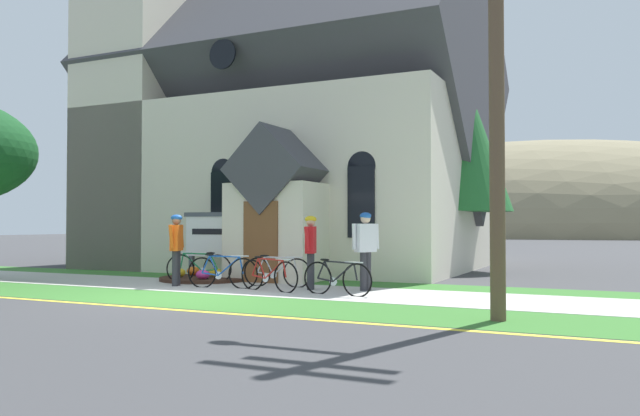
{
  "coord_description": "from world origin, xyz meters",
  "views": [
    {
      "loc": [
        8.3,
        -10.68,
        1.5
      ],
      "look_at": [
        1.87,
        2.92,
        1.89
      ],
      "focal_mm": 35.7,
      "sensor_mm": 36.0,
      "label": 1
    }
  ],
  "objects_px": {
    "bicycle_orange": "(222,272)",
    "bicycle_black": "(199,268)",
    "bicycle_red": "(337,278)",
    "roadside_conifer": "(461,137)",
    "church_sign": "(218,236)",
    "cyclist_in_orange_jersey": "(311,246)",
    "utility_pole": "(489,29)",
    "bicycle_green": "(277,271)",
    "bicycle_silver": "(269,275)",
    "cyclist_in_blue_jersey": "(176,244)",
    "cyclist_in_red_jersey": "(366,244)"
  },
  "relations": [
    {
      "from": "bicycle_orange",
      "to": "bicycle_black",
      "type": "bearing_deg",
      "value": 146.24
    },
    {
      "from": "bicycle_red",
      "to": "roadside_conifer",
      "type": "bearing_deg",
      "value": 83.88
    },
    {
      "from": "church_sign",
      "to": "cyclist_in_orange_jersey",
      "type": "distance_m",
      "value": 3.98
    },
    {
      "from": "bicycle_red",
      "to": "roadside_conifer",
      "type": "distance_m",
      "value": 8.87
    },
    {
      "from": "utility_pole",
      "to": "bicycle_green",
      "type": "bearing_deg",
      "value": 150.27
    },
    {
      "from": "bicycle_silver",
      "to": "cyclist_in_orange_jersey",
      "type": "distance_m",
      "value": 1.17
    },
    {
      "from": "bicycle_silver",
      "to": "utility_pole",
      "type": "xyz_separation_m",
      "value": [
        5.32,
        -2.27,
        4.23
      ]
    },
    {
      "from": "bicycle_black",
      "to": "cyclist_in_orange_jersey",
      "type": "bearing_deg",
      "value": -5.67
    },
    {
      "from": "bicycle_green",
      "to": "cyclist_in_blue_jersey",
      "type": "distance_m",
      "value": 2.55
    },
    {
      "from": "bicycle_red",
      "to": "bicycle_silver",
      "type": "relative_size",
      "value": 0.99
    },
    {
      "from": "bicycle_silver",
      "to": "cyclist_in_blue_jersey",
      "type": "xyz_separation_m",
      "value": [
        -2.62,
        0.06,
        0.66
      ]
    },
    {
      "from": "church_sign",
      "to": "utility_pole",
      "type": "bearing_deg",
      "value": -28.83
    },
    {
      "from": "church_sign",
      "to": "cyclist_in_orange_jersey",
      "type": "relative_size",
      "value": 1.28
    },
    {
      "from": "cyclist_in_red_jersey",
      "to": "roadside_conifer",
      "type": "relative_size",
      "value": 0.26
    },
    {
      "from": "bicycle_black",
      "to": "bicycle_orange",
      "type": "distance_m",
      "value": 1.55
    },
    {
      "from": "bicycle_orange",
      "to": "utility_pole",
      "type": "xyz_separation_m",
      "value": [
        6.65,
        -2.39,
        4.22
      ]
    },
    {
      "from": "bicycle_red",
      "to": "bicycle_silver",
      "type": "distance_m",
      "value": 1.72
    },
    {
      "from": "church_sign",
      "to": "bicycle_orange",
      "type": "height_order",
      "value": "church_sign"
    },
    {
      "from": "bicycle_black",
      "to": "bicycle_silver",
      "type": "bearing_deg",
      "value": -20.61
    },
    {
      "from": "utility_pole",
      "to": "bicycle_red",
      "type": "bearing_deg",
      "value": 148.96
    },
    {
      "from": "church_sign",
      "to": "cyclist_in_blue_jersey",
      "type": "relative_size",
      "value": 1.25
    },
    {
      "from": "bicycle_black",
      "to": "bicycle_orange",
      "type": "height_order",
      "value": "bicycle_orange"
    },
    {
      "from": "bicycle_green",
      "to": "roadside_conifer",
      "type": "distance_m",
      "value": 8.41
    },
    {
      "from": "bicycle_black",
      "to": "bicycle_green",
      "type": "bearing_deg",
      "value": -0.62
    },
    {
      "from": "cyclist_in_red_jersey",
      "to": "church_sign",
      "type": "bearing_deg",
      "value": 165.17
    },
    {
      "from": "bicycle_black",
      "to": "bicycle_orange",
      "type": "xyz_separation_m",
      "value": [
        1.29,
        -0.86,
        -0.0
      ]
    },
    {
      "from": "bicycle_green",
      "to": "roadside_conifer",
      "type": "height_order",
      "value": "roadside_conifer"
    },
    {
      "from": "bicycle_black",
      "to": "roadside_conifer",
      "type": "relative_size",
      "value": 0.25
    },
    {
      "from": "cyclist_in_blue_jersey",
      "to": "bicycle_red",
      "type": "bearing_deg",
      "value": -2.07
    },
    {
      "from": "bicycle_orange",
      "to": "bicycle_red",
      "type": "bearing_deg",
      "value": -4.14
    },
    {
      "from": "bicycle_green",
      "to": "cyclist_in_red_jersey",
      "type": "xyz_separation_m",
      "value": [
        2.29,
        0.01,
        0.69
      ]
    },
    {
      "from": "bicycle_black",
      "to": "utility_pole",
      "type": "xyz_separation_m",
      "value": [
        7.94,
        -3.25,
        4.21
      ]
    },
    {
      "from": "roadside_conifer",
      "to": "bicycle_silver",
      "type": "bearing_deg",
      "value": -108.19
    },
    {
      "from": "church_sign",
      "to": "bicycle_silver",
      "type": "xyz_separation_m",
      "value": [
        2.9,
        -2.26,
        -0.82
      ]
    },
    {
      "from": "bicycle_black",
      "to": "bicycle_green",
      "type": "distance_m",
      "value": 2.29
    },
    {
      "from": "bicycle_silver",
      "to": "utility_pole",
      "type": "bearing_deg",
      "value": -23.07
    },
    {
      "from": "bicycle_black",
      "to": "cyclist_in_orange_jersey",
      "type": "relative_size",
      "value": 0.98
    },
    {
      "from": "church_sign",
      "to": "cyclist_in_orange_jersey",
      "type": "xyz_separation_m",
      "value": [
        3.64,
        -1.61,
        -0.19
      ]
    },
    {
      "from": "church_sign",
      "to": "utility_pole",
      "type": "xyz_separation_m",
      "value": [
        8.23,
        -4.53,
        3.41
      ]
    },
    {
      "from": "utility_pole",
      "to": "roadside_conifer",
      "type": "height_order",
      "value": "utility_pole"
    },
    {
      "from": "bicycle_orange",
      "to": "cyclist_in_red_jersey",
      "type": "bearing_deg",
      "value": 14.53
    },
    {
      "from": "cyclist_in_blue_jersey",
      "to": "cyclist_in_red_jersey",
      "type": "bearing_deg",
      "value": 11.32
    },
    {
      "from": "utility_pole",
      "to": "bicycle_silver",
      "type": "bearing_deg",
      "value": 156.93
    },
    {
      "from": "bicycle_red",
      "to": "cyclist_in_red_jersey",
      "type": "bearing_deg",
      "value": 77.51
    },
    {
      "from": "bicycle_black",
      "to": "roadside_conifer",
      "type": "xyz_separation_m",
      "value": [
        5.19,
        6.83,
        3.91
      ]
    },
    {
      "from": "cyclist_in_blue_jersey",
      "to": "bicycle_black",
      "type": "bearing_deg",
      "value": 90.19
    },
    {
      "from": "church_sign",
      "to": "cyclist_in_red_jersey",
      "type": "distance_m",
      "value": 5.03
    },
    {
      "from": "bicycle_silver",
      "to": "roadside_conifer",
      "type": "xyz_separation_m",
      "value": [
        2.57,
        7.82,
        3.92
      ]
    },
    {
      "from": "bicycle_green",
      "to": "cyclist_in_orange_jersey",
      "type": "height_order",
      "value": "cyclist_in_orange_jersey"
    },
    {
      "from": "utility_pole",
      "to": "bicycle_orange",
      "type": "bearing_deg",
      "value": 160.24
    }
  ]
}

